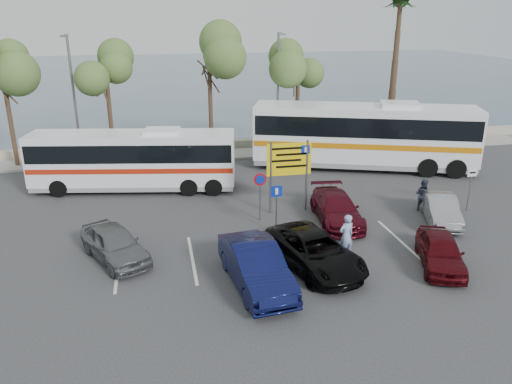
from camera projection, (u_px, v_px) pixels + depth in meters
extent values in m
plane|color=#343436|center=(285.00, 240.00, 21.73)|extent=(120.00, 120.00, 0.00)
cube|color=gray|center=(234.00, 154.00, 34.61)|extent=(44.00, 2.40, 0.15)
cube|color=#A99F87|center=(229.00, 144.00, 36.37)|extent=(48.00, 0.80, 0.60)
plane|color=#3F5A65|center=(186.00, 76.00, 77.01)|extent=(140.00, 140.00, 0.00)
cylinder|color=#382619|center=(11.00, 124.00, 31.03)|extent=(0.28, 0.28, 5.32)
cylinder|color=#382619|center=(111.00, 122.00, 32.21)|extent=(0.28, 0.28, 5.04)
cylinder|color=#382619|center=(211.00, 114.00, 33.35)|extent=(0.28, 0.28, 5.60)
cylinder|color=#382619|center=(297.00, 114.00, 34.55)|extent=(0.28, 0.28, 5.18)
cylinder|color=#382619|center=(394.00, 76.00, 35.06)|extent=(0.48, 0.48, 10.00)
cylinder|color=slate|center=(75.00, 101.00, 30.96)|extent=(0.16, 0.16, 8.00)
cylinder|color=slate|center=(65.00, 35.00, 29.21)|extent=(0.12, 0.90, 0.12)
cube|color=slate|center=(64.00, 36.00, 28.76)|extent=(0.45, 0.25, 0.12)
cylinder|color=slate|center=(278.00, 95.00, 33.42)|extent=(0.16, 0.16, 8.00)
cylinder|color=slate|center=(280.00, 33.00, 31.67)|extent=(0.12, 0.90, 0.12)
cube|color=slate|center=(282.00, 34.00, 31.22)|extent=(0.45, 0.25, 0.12)
cylinder|color=slate|center=(271.00, 178.00, 24.09)|extent=(0.12, 0.12, 3.60)
cylinder|color=slate|center=(306.00, 176.00, 24.43)|extent=(0.12, 0.12, 3.60)
cube|color=yellow|center=(289.00, 159.00, 23.95)|extent=(2.20, 0.06, 1.60)
cube|color=#0C2699|center=(306.00, 150.00, 23.91)|extent=(0.42, 0.01, 0.42)
cylinder|color=slate|center=(260.00, 198.00, 23.46)|extent=(0.07, 0.07, 2.20)
cylinder|color=#B20C0C|center=(260.00, 179.00, 23.11)|extent=(0.60, 0.03, 0.60)
cylinder|color=slate|center=(276.00, 210.00, 22.06)|extent=(0.07, 0.07, 2.20)
cube|color=#0C2699|center=(277.00, 191.00, 21.73)|extent=(0.50, 0.03, 0.50)
cylinder|color=slate|center=(470.00, 190.00, 24.60)|extent=(0.07, 0.07, 2.20)
cube|color=white|center=(473.00, 173.00, 24.27)|extent=(0.50, 0.03, 0.40)
cube|color=white|center=(133.00, 157.00, 27.28)|extent=(11.29, 4.27, 2.72)
cube|color=black|center=(132.00, 149.00, 27.12)|extent=(11.08, 4.27, 0.97)
cube|color=#B1220D|center=(134.00, 165.00, 27.43)|extent=(11.19, 4.28, 0.28)
cube|color=gray|center=(135.00, 181.00, 27.74)|extent=(11.18, 4.23, 0.51)
cube|color=white|center=(131.00, 131.00, 26.78)|extent=(2.07, 1.78, 0.22)
cube|color=white|center=(364.00, 133.00, 31.01)|extent=(13.75, 7.25, 3.33)
cube|color=black|center=(365.00, 123.00, 30.81)|extent=(13.50, 7.20, 1.19)
cube|color=#C9720B|center=(363.00, 141.00, 31.19)|extent=(13.63, 7.24, 0.34)
cube|color=gray|center=(362.00, 159.00, 31.58)|extent=(13.61, 7.18, 0.62)
cube|color=white|center=(366.00, 104.00, 30.40)|extent=(2.74, 2.46, 0.27)
imported|color=slate|center=(115.00, 244.00, 19.81)|extent=(3.27, 4.35, 1.38)
imported|color=#0D1240|center=(256.00, 266.00, 17.86)|extent=(2.20, 4.94, 1.57)
imported|color=#540E1A|center=(337.00, 208.00, 23.44)|extent=(2.30, 4.73, 1.33)
imported|color=#4E0B11|center=(441.00, 251.00, 19.29)|extent=(2.74, 4.08, 1.29)
imported|color=black|center=(315.00, 251.00, 19.22)|extent=(3.42, 5.30, 1.36)
imported|color=gray|center=(441.00, 209.00, 23.43)|extent=(2.55, 4.06, 1.26)
imported|color=#90A3D2|center=(346.00, 236.00, 19.96)|extent=(0.76, 0.59, 1.83)
imported|color=#2F3547|center=(423.00, 195.00, 24.71)|extent=(0.96, 1.01, 1.65)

